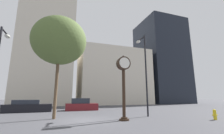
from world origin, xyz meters
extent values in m
plane|color=#424247|center=(0.00, 0.00, 0.00)|extent=(200.00, 200.00, 0.00)
cube|color=beige|center=(-4.94, 24.00, 20.30)|extent=(10.60, 12.00, 40.61)
cube|color=beige|center=(10.25, 24.00, 6.39)|extent=(16.20, 12.00, 12.77)
cube|color=black|center=(25.10, 24.00, 11.66)|extent=(11.13, 12.00, 23.33)
cylinder|color=black|center=(2.54, -1.14, 0.06)|extent=(0.70, 0.70, 0.12)
cylinder|color=black|center=(2.54, -1.14, 0.17)|extent=(0.46, 0.46, 0.10)
cylinder|color=black|center=(2.54, -1.14, 1.89)|extent=(0.23, 0.23, 3.34)
cylinder|color=black|center=(2.54, -1.14, 4.06)|extent=(1.00, 0.45, 1.00)
cylinder|color=white|center=(2.54, -1.38, 4.06)|extent=(0.82, 0.02, 0.82)
cylinder|color=white|center=(2.54, -0.91, 4.06)|extent=(0.82, 0.02, 0.82)
sphere|color=black|center=(2.54, -1.14, 4.62)|extent=(0.12, 0.12, 0.12)
cube|color=black|center=(-4.97, 7.88, 0.42)|extent=(4.82, 2.02, 0.85)
cube|color=#232833|center=(-5.21, 7.87, 1.08)|extent=(2.68, 1.71, 0.46)
cube|color=maroon|center=(0.86, 8.26, 0.41)|extent=(3.92, 1.85, 0.83)
cube|color=#232833|center=(0.66, 8.26, 1.14)|extent=(2.17, 1.61, 0.63)
cylinder|color=yellow|center=(8.90, -2.91, 0.30)|extent=(0.22, 0.22, 0.59)
sphere|color=yellow|center=(8.90, -2.91, 0.63)|extent=(0.21, 0.21, 0.21)
cylinder|color=yellow|center=(8.72, -2.91, 0.33)|extent=(0.14, 0.08, 0.08)
cylinder|color=yellow|center=(9.08, -2.91, 0.33)|extent=(0.14, 0.08, 0.08)
cylinder|color=black|center=(-5.78, 0.62, 6.12)|extent=(0.11, 1.20, 0.11)
ellipsoid|color=silver|center=(-5.78, 1.22, 6.02)|extent=(0.36, 0.60, 0.24)
cylinder|color=black|center=(5.32, 0.24, 3.63)|extent=(0.14, 0.14, 7.25)
cylinder|color=black|center=(5.32, 0.84, 7.15)|extent=(0.11, 1.20, 0.11)
ellipsoid|color=silver|center=(5.32, 1.44, 7.05)|extent=(0.36, 0.60, 0.24)
cylinder|color=brown|center=(-2.11, 1.24, 2.42)|extent=(0.24, 0.24, 4.84)
ellipsoid|color=#516633|center=(-2.11, 1.24, 6.14)|extent=(4.35, 4.35, 3.92)
camera|label=1|loc=(-1.80, -11.17, 1.59)|focal=24.00mm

